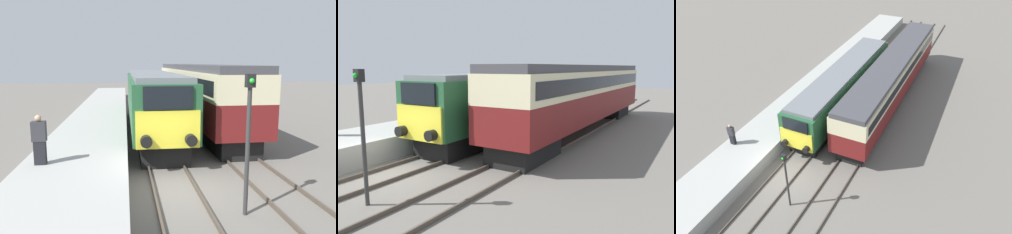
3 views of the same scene
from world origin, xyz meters
TOP-DOWN VIEW (x-y plane):
  - ground_plane at (0.00, 0.00)m, footprint 120.00×120.00m
  - platform_left at (-3.30, 8.00)m, footprint 3.50×50.00m
  - rails_near_track at (0.00, 5.00)m, footprint 1.51×60.00m
  - rails_far_track at (3.40, 5.00)m, footprint 1.50×60.00m
  - locomotive at (0.00, 9.36)m, footprint 2.70×15.67m
  - passenger_carriage at (3.40, 12.21)m, footprint 2.75×19.62m
  - signal_post at (1.70, -2.01)m, footprint 0.24×0.28m

SIDE VIEW (x-z plane):
  - ground_plane at x=0.00m, z-range 0.00..0.00m
  - rails_near_track at x=0.00m, z-range 0.00..0.14m
  - rails_far_track at x=3.40m, z-range 0.00..0.14m
  - platform_left at x=-3.30m, z-range 0.00..0.99m
  - locomotive at x=0.00m, z-range 0.25..3.92m
  - signal_post at x=1.70m, z-range 0.37..4.33m
  - passenger_carriage at x=3.40m, z-range 0.44..4.56m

